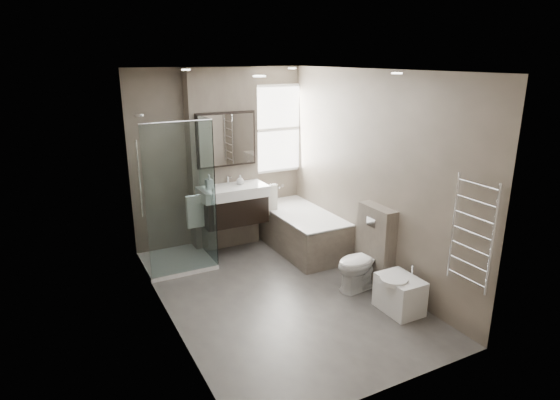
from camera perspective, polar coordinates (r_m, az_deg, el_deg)
room at (r=5.23m, az=-0.04°, el=1.16°), size 2.70×3.90×2.70m
vanity_pier at (r=6.80m, az=-6.98°, el=4.80°), size 1.00×0.25×2.60m
vanity at (r=6.63m, az=-5.73°, el=-0.49°), size 0.95×0.47×0.66m
mirror_cabinet at (r=6.59m, az=-6.57°, el=7.34°), size 0.86×0.08×0.76m
towel_left at (r=6.45m, az=-10.27°, el=-1.40°), size 0.24×0.06×0.44m
towel_right at (r=6.84m, az=-1.31°, el=-0.04°), size 0.24×0.06×0.44m
shower_enclosure at (r=6.42m, az=-11.64°, el=-3.72°), size 0.90×0.90×2.00m
bathtub at (r=6.88m, az=2.58°, el=-3.51°), size 0.75×1.60×0.57m
window at (r=7.18m, az=-0.58°, el=8.62°), size 0.98×0.06×1.33m
toilet at (r=5.82m, az=9.96°, el=-7.48°), size 0.71×0.46×0.68m
cistern_box at (r=5.93m, az=11.58°, el=-5.41°), size 0.19×0.55×1.00m
bidet at (r=5.47m, az=14.34°, el=-10.97°), size 0.43×0.50×0.52m
towel_radiator at (r=4.85m, az=22.39°, el=-3.72°), size 0.03×0.49×1.10m
soap_bottle_a at (r=6.43m, az=-8.57°, el=2.20°), size 0.09×0.09×0.21m
soap_bottle_b at (r=6.62m, az=-4.89°, el=2.48°), size 0.11×0.11×0.14m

